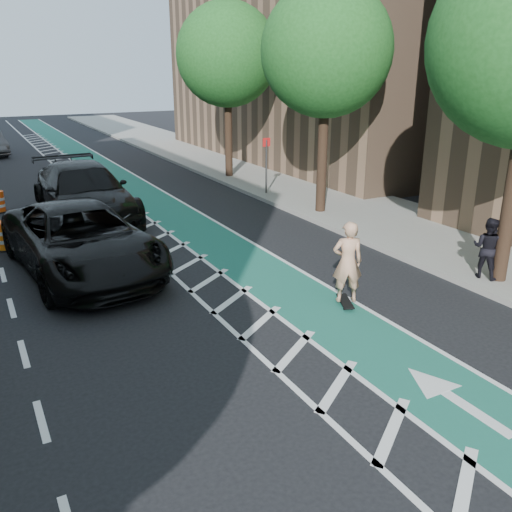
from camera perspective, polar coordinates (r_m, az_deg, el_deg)
ground at (r=10.19m, az=-3.25°, el=-11.91°), size 120.00×120.00×0.00m
bike_lane at (r=19.82m, az=-7.74°, el=3.71°), size 2.00×90.00×0.01m
buffer_strip at (r=19.37m, az=-11.89°, el=3.10°), size 1.40×90.00×0.01m
sidewalk_right at (r=22.82m, az=7.75°, el=5.96°), size 5.00×90.00×0.15m
curb_right at (r=21.50m, az=2.41°, el=5.31°), size 0.12×90.00×0.16m
tree_r_c at (r=19.66m, az=8.11°, el=20.58°), size 4.20×4.20×7.90m
tree_r_d at (r=26.56m, az=-2.75°, el=20.36°), size 4.20×4.20×7.90m
sign_post at (r=23.20m, az=1.10°, el=9.57°), size 0.35×0.08×2.47m
skateboard at (r=12.86m, az=9.37°, el=-4.74°), size 0.56×0.88×0.12m
skateboarder at (r=12.49m, az=9.61°, el=-0.62°), size 0.82×0.70×1.92m
suv_near at (r=15.19m, az=-17.92°, el=1.66°), size 3.67×6.84×1.83m
suv_far at (r=20.62m, az=-17.65°, el=6.39°), size 2.99×6.88×1.97m
pedestrian at (r=14.90m, az=23.21°, el=0.78°), size 0.82×0.92×1.58m
barrel_a at (r=14.26m, az=-20.79°, el=-2.09°), size 0.59×0.59×0.80m
barrel_b at (r=18.11m, az=-24.96°, el=1.86°), size 0.63×0.63×0.86m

